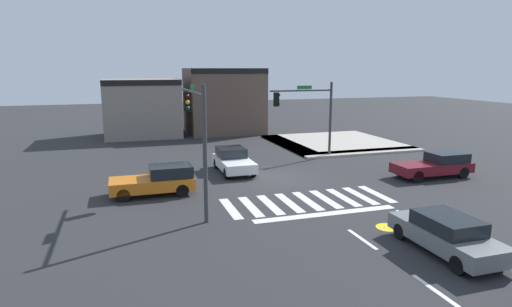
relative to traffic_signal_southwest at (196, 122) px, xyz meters
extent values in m
plane|color=#2B2B2D|center=(5.27, 3.82, -4.01)|extent=(120.00, 120.00, 0.00)
cube|color=silver|center=(1.39, -0.68, -4.00)|extent=(0.45, 3.08, 0.01)
cube|color=silver|center=(2.36, -0.68, -4.00)|extent=(0.45, 3.08, 0.01)
cube|color=silver|center=(3.33, -0.68, -4.00)|extent=(0.45, 3.08, 0.01)
cube|color=silver|center=(4.30, -0.68, -4.00)|extent=(0.45, 3.08, 0.01)
cube|color=silver|center=(5.27, -0.68, -4.00)|extent=(0.45, 3.08, 0.01)
cube|color=silver|center=(6.24, -0.68, -4.00)|extent=(0.45, 3.08, 0.01)
cube|color=silver|center=(7.21, -0.68, -4.00)|extent=(0.45, 3.08, 0.01)
cube|color=silver|center=(8.17, -0.68, -4.00)|extent=(0.45, 3.08, 0.01)
cube|color=silver|center=(9.14, -0.68, -4.00)|extent=(0.45, 3.08, 0.01)
cube|color=white|center=(5.27, -2.68, -4.00)|extent=(6.80, 0.50, 0.01)
cube|color=white|center=(5.27, -5.68, -4.00)|extent=(0.16, 2.00, 0.01)
cube|color=white|center=(5.27, -9.68, -4.00)|extent=(0.16, 2.00, 0.01)
cylinder|color=yellow|center=(6.93, -4.92, -4.00)|extent=(0.98, 0.98, 0.01)
cylinder|color=white|center=(6.71, -4.92, -4.00)|extent=(0.16, 0.16, 0.00)
cylinder|color=white|center=(7.15, -4.92, -4.00)|extent=(0.16, 0.16, 0.00)
cube|color=white|center=(6.93, -4.92, -4.00)|extent=(0.44, 0.04, 0.00)
cube|color=#B2AA9E|center=(14.27, 9.02, -3.93)|extent=(10.00, 1.60, 0.15)
cube|color=#B2AA9E|center=(10.07, 13.82, -3.93)|extent=(1.60, 10.00, 0.15)
cube|color=#B2AA9E|center=(14.27, 13.82, -3.93)|extent=(10.00, 10.00, 0.15)
cube|color=gray|center=(-1.30, 22.67, -1.33)|extent=(6.86, 5.71, 5.36)
cube|color=black|center=(-1.30, 20.02, 1.10)|extent=(6.86, 0.50, 0.50)
cube|color=brown|center=(6.69, 23.12, -0.83)|extent=(7.21, 6.61, 6.35)
cube|color=black|center=(6.69, 20.02, 2.09)|extent=(7.21, 0.50, 0.50)
cylinder|color=#383A3D|center=(0.00, -2.10, -1.14)|extent=(0.18, 0.18, 5.73)
cylinder|color=#383A3D|center=(0.00, 0.87, 1.28)|extent=(0.12, 5.94, 0.12)
cube|color=black|center=(0.00, 2.45, 0.70)|extent=(0.32, 0.32, 0.95)
sphere|color=#470A0A|center=(0.00, 2.28, 1.00)|extent=(0.22, 0.22, 0.22)
sphere|color=orange|center=(0.00, 2.28, 0.70)|extent=(0.22, 0.22, 0.22)
sphere|color=#0C3814|center=(0.00, 2.28, 0.41)|extent=(0.22, 0.22, 0.22)
cube|color=#197233|center=(0.00, 0.58, 1.50)|extent=(0.03, 1.10, 0.24)
cylinder|color=#383A3D|center=(11.23, 8.74, -1.31)|extent=(0.18, 0.18, 5.39)
cylinder|color=#383A3D|center=(8.91, 8.74, 0.82)|extent=(4.64, 0.12, 0.12)
cube|color=black|center=(7.06, 8.74, 0.24)|extent=(0.32, 0.32, 0.95)
sphere|color=#470A0A|center=(7.23, 8.74, 0.54)|extent=(0.22, 0.22, 0.22)
sphere|color=orange|center=(7.23, 8.74, 0.24)|extent=(0.22, 0.22, 0.22)
sphere|color=#0C3814|center=(7.23, 8.74, -0.05)|extent=(0.22, 0.22, 0.22)
cube|color=#197233|center=(9.14, 8.74, 1.04)|extent=(1.10, 0.03, 0.24)
cube|color=slate|center=(7.42, -7.57, -3.44)|extent=(1.74, 4.34, 0.58)
cube|color=black|center=(7.42, -7.61, -2.91)|extent=(1.53, 2.20, 0.49)
cylinder|color=black|center=(6.66, -6.09, -3.70)|extent=(0.22, 0.61, 0.61)
cylinder|color=black|center=(8.18, -6.09, -3.70)|extent=(0.22, 0.61, 0.61)
cylinder|color=black|center=(6.66, -9.04, -3.70)|extent=(0.22, 0.61, 0.61)
cylinder|color=black|center=(8.18, -9.04, -3.70)|extent=(0.22, 0.61, 0.61)
cube|color=maroon|center=(14.16, 1.34, -3.41)|extent=(4.66, 1.79, 0.57)
cube|color=black|center=(15.20, 1.34, -2.85)|extent=(2.12, 1.58, 0.55)
cylinder|color=black|center=(12.57, 0.56, -3.66)|extent=(0.70, 0.22, 0.70)
cylinder|color=black|center=(12.57, 2.13, -3.66)|extent=(0.70, 0.22, 0.70)
cylinder|color=black|center=(15.74, 0.56, -3.66)|extent=(0.70, 0.22, 0.70)
cylinder|color=black|center=(15.74, 2.13, -3.66)|extent=(0.70, 0.22, 0.70)
cube|color=white|center=(3.31, 6.04, -3.43)|extent=(1.87, 4.11, 0.58)
cube|color=black|center=(3.31, 6.77, -2.85)|extent=(1.64, 1.94, 0.58)
cylinder|color=black|center=(4.13, 4.65, -3.69)|extent=(0.22, 0.64, 0.64)
cylinder|color=black|center=(2.49, 4.65, -3.69)|extent=(0.22, 0.64, 0.64)
cylinder|color=black|center=(4.13, 7.44, -3.69)|extent=(0.22, 0.64, 0.64)
cylinder|color=black|center=(2.49, 7.44, -3.69)|extent=(0.22, 0.64, 0.64)
cube|color=orange|center=(-1.88, 2.65, -3.42)|extent=(4.15, 1.82, 0.59)
cube|color=black|center=(-0.91, 2.65, -2.82)|extent=(2.12, 1.60, 0.59)
cylinder|color=black|center=(-3.29, 1.85, -3.68)|extent=(0.65, 0.22, 0.65)
cylinder|color=black|center=(-3.29, 3.44, -3.68)|extent=(0.65, 0.22, 0.65)
cylinder|color=black|center=(-0.47, 1.85, -3.68)|extent=(0.65, 0.22, 0.65)
cylinder|color=black|center=(-0.47, 3.44, -3.68)|extent=(0.65, 0.22, 0.65)
camera|label=1|loc=(-3.14, -19.01, 2.35)|focal=30.03mm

